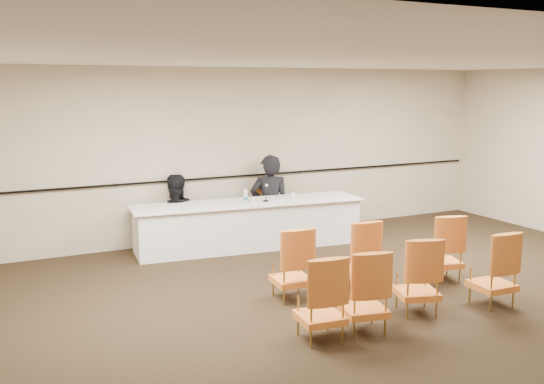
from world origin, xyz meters
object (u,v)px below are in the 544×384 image
(aud_chair_extra, at_px, (320,297))
(water_bottle, at_px, (246,195))
(panelist_main, at_px, (270,208))
(coffee_cup, at_px, (293,196))
(panelist_second_chair, at_px, (175,218))
(drinking_glass, at_px, (253,200))
(panel_table, at_px, (249,225))
(panelist_second, at_px, (175,222))
(aud_chair_front_right, at_px, (443,247))
(aud_chair_back_mid, at_px, (417,275))
(aud_chair_back_left, at_px, (364,290))
(panelist_main_chair, at_px, (270,211))
(aud_chair_back_right, at_px, (493,268))
(aud_chair_front_mid, at_px, (358,254))
(aud_chair_front_left, at_px, (292,263))
(microphone, at_px, (266,193))

(aud_chair_extra, bearing_deg, water_bottle, 84.56)
(panelist_main, bearing_deg, coffee_cup, 121.02)
(panelist_second_chair, bearing_deg, drinking_glass, -30.39)
(panel_table, xyz_separation_m, coffee_cup, (0.76, -0.14, 0.45))
(panelist_second, xyz_separation_m, aud_chair_front_right, (2.79, -3.46, 0.08))
(water_bottle, xyz_separation_m, aud_chair_back_mid, (0.64, -3.60, -0.42))
(water_bottle, xyz_separation_m, aud_chair_extra, (-0.79, -3.75, -0.42))
(aud_chair_back_left, bearing_deg, aud_chair_back_mid, 23.72)
(panelist_main_chair, height_order, aud_chair_back_right, same)
(panelist_main_chair, xyz_separation_m, coffee_cup, (0.12, -0.65, 0.36))
(panelist_main, relative_size, aud_chair_front_mid, 2.03)
(aud_chair_back_left, bearing_deg, aud_chair_front_left, 112.47)
(panelist_main_chair, relative_size, aud_chair_back_right, 1.00)
(panelist_second, bearing_deg, aud_chair_extra, 99.96)
(panelist_second_chair, bearing_deg, coffee_cup, -18.43)
(water_bottle, xyz_separation_m, aud_chair_back_right, (1.65, -3.80, -0.42))
(panelist_second, xyz_separation_m, aud_chair_back_right, (2.67, -4.49, 0.08))
(aud_chair_back_mid, bearing_deg, microphone, 113.28)
(aud_chair_front_mid, height_order, aud_chair_front_right, same)
(panelist_second_chair, distance_m, aud_chair_back_mid, 4.60)
(coffee_cup, height_order, aud_chair_back_mid, aud_chair_back_mid)
(panel_table, relative_size, drinking_glass, 38.70)
(panelist_main, bearing_deg, panelist_main_chair, -0.00)
(microphone, bearing_deg, aud_chair_front_right, -32.69)
(coffee_cup, bearing_deg, aud_chair_back_right, -77.09)
(panelist_second_chair, bearing_deg, panelist_main, 0.00)
(panelist_second, relative_size, aud_chair_back_right, 1.73)
(microphone, height_order, drinking_glass, microphone)
(panel_table, distance_m, panelist_main, 0.83)
(panelist_main, height_order, aud_chair_extra, panelist_main)
(panel_table, height_order, aud_chair_back_mid, aud_chair_back_mid)
(panel_table, bearing_deg, aud_chair_back_mid, -74.89)
(microphone, distance_m, coffee_cup, 0.49)
(panelist_second, relative_size, water_bottle, 7.00)
(panelist_main_chair, xyz_separation_m, aud_chair_extra, (-1.49, -4.27, 0.00))
(drinking_glass, height_order, aud_chair_extra, aud_chair_extra)
(aud_chair_back_right, relative_size, aud_chair_extra, 1.00)
(panelist_second_chair, xyz_separation_m, aud_chair_front_left, (0.54, -3.21, 0.00))
(panelist_second_chair, relative_size, water_bottle, 4.03)
(aud_chair_front_left, bearing_deg, aud_chair_front_right, -1.79)
(drinking_glass, height_order, aud_chair_front_right, aud_chair_front_right)
(aud_chair_front_mid, height_order, aud_chair_back_right, same)
(panel_table, distance_m, aud_chair_front_right, 3.26)
(panel_table, height_order, aud_chair_front_right, aud_chair_front_right)
(aud_chair_back_mid, bearing_deg, aud_chair_front_mid, 114.87)
(panelist_second, bearing_deg, panelist_main_chair, -178.87)
(aud_chair_extra, bearing_deg, aud_chair_back_left, 3.80)
(panelist_main_chair, height_order, microphone, microphone)
(panel_table, xyz_separation_m, panelist_main_chair, (0.64, 0.51, 0.09))
(drinking_glass, bearing_deg, water_bottle, 126.43)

